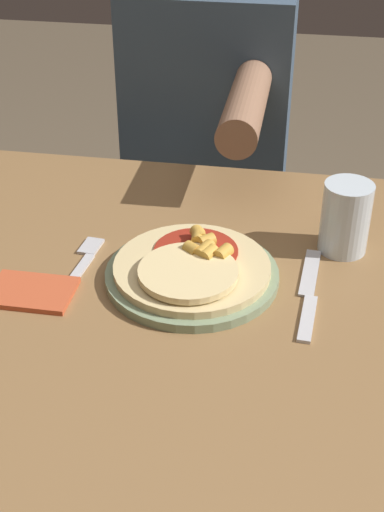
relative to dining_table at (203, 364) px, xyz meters
The scene contains 8 objects.
dining_table is the anchor object (origin of this frame).
plate 0.15m from the dining_table, 124.64° to the left, with size 0.25×0.25×0.01m.
pizza 0.16m from the dining_table, 126.42° to the left, with size 0.23×0.23×0.04m.
fork 0.24m from the dining_table, 169.04° to the left, with size 0.03×0.18×0.00m.
knife 0.20m from the dining_table, ahead, with size 0.03×0.22×0.00m.
drinking_glass 0.31m from the dining_table, 38.12° to the left, with size 0.07×0.07×0.11m.
napkin 0.28m from the dining_table, 169.91° to the right, with size 0.12×0.08×0.01m.
person_diner 0.66m from the dining_table, 97.86° to the left, with size 0.35×0.52×1.21m.
Camera 1 is at (0.12, -0.80, 1.36)m, focal length 50.00 mm.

